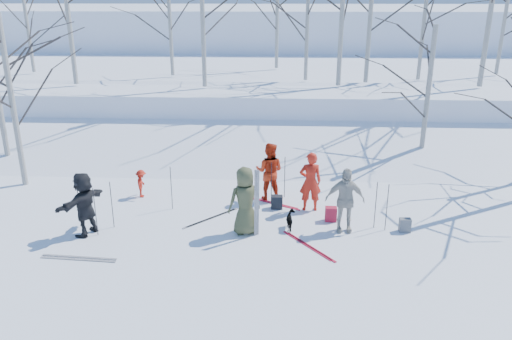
# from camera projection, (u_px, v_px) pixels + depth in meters

# --- Properties ---
(ground) EXTENTS (120.00, 120.00, 0.00)m
(ground) POSITION_uv_depth(u_px,v_px,m) (253.00, 234.00, 13.39)
(ground) COLOR white
(ground) RESTS_ON ground
(snow_ramp) EXTENTS (70.00, 9.49, 4.12)m
(snow_ramp) POSITION_uv_depth(u_px,v_px,m) (263.00, 151.00, 19.93)
(snow_ramp) COLOR white
(snow_ramp) RESTS_ON ground
(snow_plateau) EXTENTS (70.00, 18.00, 2.20)m
(snow_plateau) POSITION_uv_depth(u_px,v_px,m) (269.00, 87.00, 29.07)
(snow_plateau) COLOR white
(snow_plateau) RESTS_ON ground
(far_hill) EXTENTS (90.00, 30.00, 6.00)m
(far_hill) POSITION_uv_depth(u_px,v_px,m) (275.00, 39.00, 48.52)
(far_hill) COLOR white
(far_hill) RESTS_ON ground
(skier_olive_center) EXTENTS (1.06, 0.89, 1.86)m
(skier_olive_center) POSITION_uv_depth(u_px,v_px,m) (245.00, 201.00, 13.17)
(skier_olive_center) COLOR #41462A
(skier_olive_center) RESTS_ON ground
(skier_red_north) EXTENTS (0.68, 0.48, 1.79)m
(skier_red_north) POSITION_uv_depth(u_px,v_px,m) (310.00, 182.00, 14.61)
(skier_red_north) COLOR red
(skier_red_north) RESTS_ON ground
(skier_redor_behind) EXTENTS (1.00, 0.85, 1.83)m
(skier_redor_behind) POSITION_uv_depth(u_px,v_px,m) (269.00, 171.00, 15.41)
(skier_redor_behind) COLOR red
(skier_redor_behind) RESTS_ON ground
(skier_red_seated) EXTENTS (0.39, 0.61, 0.89)m
(skier_red_seated) POSITION_uv_depth(u_px,v_px,m) (141.00, 184.00, 15.72)
(skier_red_seated) COLOR red
(skier_red_seated) RESTS_ON ground
(skier_cream_east) EXTENTS (1.05, 0.44, 1.79)m
(skier_cream_east) POSITION_uv_depth(u_px,v_px,m) (345.00, 200.00, 13.30)
(skier_cream_east) COLOR beige
(skier_cream_east) RESTS_ON ground
(skier_grey_west) EXTENTS (1.11, 1.69, 1.75)m
(skier_grey_west) POSITION_uv_depth(u_px,v_px,m) (84.00, 204.00, 13.12)
(skier_grey_west) COLOR black
(skier_grey_west) RESTS_ON ground
(dog) EXTENTS (0.33, 0.63, 0.51)m
(dog) POSITION_uv_depth(u_px,v_px,m) (291.00, 220.00, 13.60)
(dog) COLOR black
(dog) RESTS_ON ground
(upright_ski_left) EXTENTS (0.09, 0.16, 1.90)m
(upright_ski_left) POSITION_uv_depth(u_px,v_px,m) (256.00, 203.00, 12.96)
(upright_ski_left) COLOR silver
(upright_ski_left) RESTS_ON ground
(upright_ski_right) EXTENTS (0.10, 0.23, 1.89)m
(upright_ski_right) POSITION_uv_depth(u_px,v_px,m) (258.00, 203.00, 12.97)
(upright_ski_right) COLOR silver
(upright_ski_right) RESTS_ON ground
(ski_pair_a) EXTENTS (0.46, 1.93, 0.02)m
(ski_pair_a) POSITION_uv_depth(u_px,v_px,m) (79.00, 258.00, 12.14)
(ski_pair_a) COLOR silver
(ski_pair_a) RESTS_ON ground
(ski_pair_b) EXTENTS (1.84, 2.07, 0.02)m
(ski_pair_b) POSITION_uv_depth(u_px,v_px,m) (272.00, 203.00, 15.38)
(ski_pair_b) COLOR red
(ski_pair_b) RESTS_ON ground
(ski_pair_c) EXTENTS (2.02, 2.09, 0.02)m
(ski_pair_c) POSITION_uv_depth(u_px,v_px,m) (308.00, 246.00, 12.73)
(ski_pair_c) COLOR red
(ski_pair_c) RESTS_ON ground
(ski_pair_d) EXTENTS (2.10, 2.10, 0.02)m
(ski_pair_d) POSITION_uv_depth(u_px,v_px,m) (211.00, 218.00, 14.33)
(ski_pair_d) COLOR silver
(ski_pair_d) RESTS_ON ground
(ski_pole_a) EXTENTS (0.02, 0.02, 1.34)m
(ski_pole_a) POSITION_uv_depth(u_px,v_px,m) (112.00, 205.00, 13.57)
(ski_pole_a) COLOR black
(ski_pole_a) RESTS_ON ground
(ski_pole_b) EXTENTS (0.02, 0.02, 1.34)m
(ski_pole_b) POSITION_uv_depth(u_px,v_px,m) (271.00, 183.00, 15.12)
(ski_pole_b) COLOR black
(ski_pole_b) RESTS_ON ground
(ski_pole_c) EXTENTS (0.02, 0.02, 1.34)m
(ski_pole_c) POSITION_uv_depth(u_px,v_px,m) (285.00, 177.00, 15.62)
(ski_pole_c) COLOR black
(ski_pole_c) RESTS_ON ground
(ski_pole_d) EXTENTS (0.02, 0.02, 1.34)m
(ski_pole_d) POSITION_uv_depth(u_px,v_px,m) (80.00, 212.00, 13.11)
(ski_pole_d) COLOR black
(ski_pole_d) RESTS_ON ground
(ski_pole_e) EXTENTS (0.02, 0.02, 1.34)m
(ski_pole_e) POSITION_uv_depth(u_px,v_px,m) (376.00, 205.00, 13.54)
(ski_pole_e) COLOR black
(ski_pole_e) RESTS_ON ground
(ski_pole_f) EXTENTS (0.02, 0.02, 1.34)m
(ski_pole_f) POSITION_uv_depth(u_px,v_px,m) (171.00, 188.00, 14.75)
(ski_pole_f) COLOR black
(ski_pole_f) RESTS_ON ground
(ski_pole_g) EXTENTS (0.02, 0.02, 1.34)m
(ski_pole_g) POSITION_uv_depth(u_px,v_px,m) (95.00, 212.00, 13.12)
(ski_pole_g) COLOR black
(ski_pole_g) RESTS_ON ground
(ski_pole_h) EXTENTS (0.02, 0.02, 1.34)m
(ski_pole_h) POSITION_uv_depth(u_px,v_px,m) (387.00, 207.00, 13.40)
(ski_pole_h) COLOR black
(ski_pole_h) RESTS_ON ground
(backpack_red) EXTENTS (0.32, 0.22, 0.42)m
(backpack_red) POSITION_uv_depth(u_px,v_px,m) (331.00, 214.00, 14.10)
(backpack_red) COLOR #A81931
(backpack_red) RESTS_ON ground
(backpack_grey) EXTENTS (0.30, 0.20, 0.38)m
(backpack_grey) POSITION_uv_depth(u_px,v_px,m) (405.00, 225.00, 13.47)
(backpack_grey) COLOR #595C60
(backpack_grey) RESTS_ON ground
(backpack_dark) EXTENTS (0.34, 0.24, 0.40)m
(backpack_dark) POSITION_uv_depth(u_px,v_px,m) (277.00, 202.00, 14.94)
(backpack_dark) COLOR black
(backpack_dark) RESTS_ON ground
(birch_plateau_a) EXTENTS (3.85, 3.85, 4.65)m
(birch_plateau_a) POSITION_uv_depth(u_px,v_px,m) (27.00, 26.00, 25.65)
(birch_plateau_a) COLOR silver
(birch_plateau_a) RESTS_ON snow_plateau
(birch_plateau_b) EXTENTS (4.36, 4.36, 5.37)m
(birch_plateau_b) POSITION_uv_depth(u_px,v_px,m) (505.00, 20.00, 24.94)
(birch_plateau_b) COLOR silver
(birch_plateau_b) RESTS_ON snow_plateau
(birch_plateau_c) EXTENTS (4.67, 4.67, 5.82)m
(birch_plateau_c) POSITION_uv_depth(u_px,v_px,m) (277.00, 13.00, 26.97)
(birch_plateau_c) COLOR silver
(birch_plateau_c) RESTS_ON snow_plateau
(birch_plateau_d) EXTENTS (5.17, 5.17, 6.53)m
(birch_plateau_d) POSITION_uv_depth(u_px,v_px,m) (371.00, 9.00, 22.27)
(birch_plateau_d) COLOR silver
(birch_plateau_d) RESTS_ON snow_plateau
(birch_plateau_e) EXTENTS (4.10, 4.10, 5.00)m
(birch_plateau_e) POSITION_uv_depth(u_px,v_px,m) (307.00, 26.00, 23.19)
(birch_plateau_e) COLOR silver
(birch_plateau_e) RESTS_ON snow_plateau
(birch_plateau_f) EXTENTS (4.90, 4.90, 6.14)m
(birch_plateau_f) POSITION_uv_depth(u_px,v_px,m) (202.00, 15.00, 21.28)
(birch_plateau_f) COLOR silver
(birch_plateau_f) RESTS_ON snow_plateau
(birch_plateau_g) EXTENTS (5.38, 5.38, 6.82)m
(birch_plateau_g) POSITION_uv_depth(u_px,v_px,m) (342.00, 6.00, 21.44)
(birch_plateau_g) COLOR silver
(birch_plateau_g) RESTS_ON snow_plateau
(birch_plateau_h) EXTENTS (5.49, 5.49, 6.99)m
(birch_plateau_h) POSITION_uv_depth(u_px,v_px,m) (67.00, 4.00, 21.77)
(birch_plateau_h) COLOR silver
(birch_plateau_h) RESTS_ON snow_plateau
(birch_plateau_j) EXTENTS (4.15, 4.15, 5.08)m
(birch_plateau_j) POSITION_uv_depth(u_px,v_px,m) (424.00, 25.00, 23.30)
(birch_plateau_j) COLOR silver
(birch_plateau_j) RESTS_ON snow_plateau
(birch_plateau_k) EXTENTS (4.01, 4.01, 4.87)m
(birch_plateau_k) POSITION_uv_depth(u_px,v_px,m) (170.00, 25.00, 24.64)
(birch_plateau_k) COLOR silver
(birch_plateau_k) RESTS_ON snow_plateau
(birch_edge_a) EXTENTS (4.50, 4.50, 5.57)m
(birch_edge_a) POSITION_uv_depth(u_px,v_px,m) (12.00, 103.00, 15.99)
(birch_edge_a) COLOR silver
(birch_edge_a) RESTS_ON ground
(birch_edge_e) EXTENTS (4.17, 4.17, 5.10)m
(birch_edge_e) POSITION_uv_depth(u_px,v_px,m) (428.00, 97.00, 18.14)
(birch_edge_e) COLOR silver
(birch_edge_e) RESTS_ON ground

